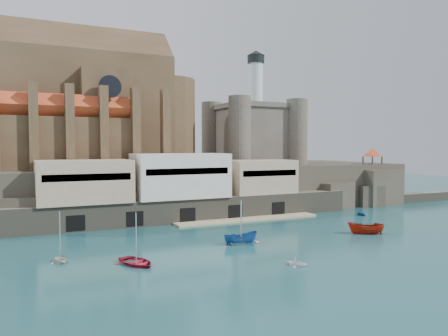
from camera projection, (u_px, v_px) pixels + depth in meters
name	position (u px, v px, depth m)	size (l,w,h in m)	color
ground	(292.00, 238.00, 68.38)	(300.00, 300.00, 0.00)	#17464C
promontory	(196.00, 186.00, 103.49)	(100.00, 36.00, 10.00)	#2C2721
quay	(180.00, 189.00, 84.43)	(70.00, 12.00, 13.05)	#635E4F
church	(89.00, 111.00, 94.50)	(47.00, 25.93, 30.51)	#463320
castle_keep	(253.00, 131.00, 111.40)	(21.20, 21.20, 29.30)	#4C443B
rock_outcrop	(372.00, 188.00, 109.63)	(14.50, 10.50, 8.70)	#2C2721
pavilion	(372.00, 153.00, 109.34)	(6.40, 6.40, 5.40)	#463320
breakwater	(444.00, 199.00, 118.56)	(40.00, 3.00, 2.40)	#635E4F
boat_0	(136.00, 265.00, 53.23)	(4.24, 1.23, 5.94)	maroon
boat_1	(296.00, 266.00, 52.77)	(2.35, 1.43, 2.72)	white
boat_2	(241.00, 244.00, 64.46)	(2.03, 2.09, 5.41)	#174A8C
boat_4	(60.00, 263.00, 54.09)	(2.61, 1.59, 3.02)	beige
boat_5	(366.00, 234.00, 71.80)	(2.20, 2.26, 5.85)	maroon
boat_6	(241.00, 243.00, 65.34)	(4.18, 1.21, 5.85)	silver
boat_7	(361.00, 215.00, 90.99)	(2.40, 1.47, 2.79)	navy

